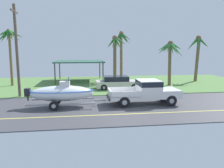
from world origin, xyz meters
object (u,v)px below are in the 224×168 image
object	(u,v)px
pickup_truck_towing	(148,91)
palm_tree_near_right	(122,44)
palm_tree_mid	(115,49)
palm_tree_far_left	(170,51)
boat_on_trailer	(62,93)
utility_pole	(17,50)
palm_tree_far_right	(198,48)
parked_sedan_near	(117,83)
palm_tree_near_left	(9,40)
carport_awning	(79,62)

from	to	relation	value
pickup_truck_towing	palm_tree_near_right	distance (m)	13.70
palm_tree_near_right	palm_tree_mid	xyz separation A→B (m)	(-1.21, -2.26, -0.70)
palm_tree_far_left	palm_tree_near_right	bearing A→B (deg)	132.29
palm_tree_far_left	boat_on_trailer	bearing A→B (deg)	-144.84
pickup_truck_towing	utility_pole	bearing A→B (deg)	160.01
palm_tree_far_left	utility_pole	world-z (taller)	utility_pole
boat_on_trailer	palm_tree_far_right	xyz separation A→B (m)	(16.04, 10.48, 3.28)
parked_sedan_near	palm_tree_near_right	world-z (taller)	palm_tree_near_right
palm_tree_mid	palm_tree_near_left	bearing A→B (deg)	-176.39
parked_sedan_near	palm_tree_near_left	size ratio (longest dim) A/B	0.71
palm_tree_near_right	palm_tree_far_right	distance (m)	9.72
carport_awning	palm_tree_near_right	xyz separation A→B (m)	(5.62, 0.33, 2.35)
palm_tree_near_left	carport_awning	bearing A→B (deg)	19.43
pickup_truck_towing	palm_tree_far_left	bearing A→B (deg)	58.37
boat_on_trailer	parked_sedan_near	distance (m)	8.31
pickup_truck_towing	palm_tree_near_left	bearing A→B (deg)	142.01
parked_sedan_near	palm_tree_near_left	xyz separation A→B (m)	(-11.62, 3.58, 4.49)
boat_on_trailer	palm_tree_mid	bearing A→B (deg)	63.18
palm_tree_mid	utility_pole	size ratio (longest dim) A/B	0.75
boat_on_trailer	palm_tree_mid	xyz separation A→B (m)	(5.50, 10.88, 3.20)
boat_on_trailer	pickup_truck_towing	bearing A→B (deg)	0.00
palm_tree_near_right	palm_tree_mid	world-z (taller)	palm_tree_near_right
palm_tree_mid	palm_tree_far_right	distance (m)	10.54
utility_pole	carport_awning	bearing A→B (deg)	60.69
carport_awning	utility_pole	distance (m)	10.45
parked_sedan_near	palm_tree_mid	xyz separation A→B (m)	(0.39, 4.33, 3.53)
carport_awning	boat_on_trailer	bearing A→B (deg)	-94.87
parked_sedan_near	carport_awning	distance (m)	7.67
palm_tree_far_left	parked_sedan_near	bearing A→B (deg)	-166.84
boat_on_trailer	palm_tree_near_left	xyz separation A→B (m)	(-6.52, 10.12, 4.16)
pickup_truck_towing	palm_tree_near_left	xyz separation A→B (m)	(-12.96, 10.12, 4.14)
carport_awning	palm_tree_far_right	world-z (taller)	palm_tree_far_right
palm_tree_near_right	palm_tree_far_right	bearing A→B (deg)	-15.92
boat_on_trailer	palm_tree_near_left	size ratio (longest dim) A/B	0.90
palm_tree_far_right	utility_pole	bearing A→B (deg)	-161.51
carport_awning	palm_tree_far_right	size ratio (longest dim) A/B	1.04
carport_awning	palm_tree_near_left	distance (m)	8.48
boat_on_trailer	parked_sedan_near	size ratio (longest dim) A/B	1.26
utility_pole	pickup_truck_towing	bearing A→B (deg)	-19.99
parked_sedan_near	utility_pole	world-z (taller)	utility_pole
parked_sedan_near	palm_tree_far_right	world-z (taller)	palm_tree_far_right
palm_tree_near_right	parked_sedan_near	bearing A→B (deg)	-103.64
boat_on_trailer	palm_tree_near_right	xyz separation A→B (m)	(6.71, 13.14, 3.90)
parked_sedan_near	palm_tree_far_right	bearing A→B (deg)	19.79
palm_tree_far_left	carport_awning	bearing A→B (deg)	154.99
pickup_truck_towing	palm_tree_far_right	world-z (taller)	palm_tree_far_right
parked_sedan_near	palm_tree_far_right	distance (m)	12.16
pickup_truck_towing	palm_tree_far_left	distance (m)	9.85
palm_tree_near_right	palm_tree_far_left	bearing A→B (deg)	-47.71
palm_tree_far_left	utility_pole	xyz separation A→B (m)	(-15.34, -4.22, 0.14)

